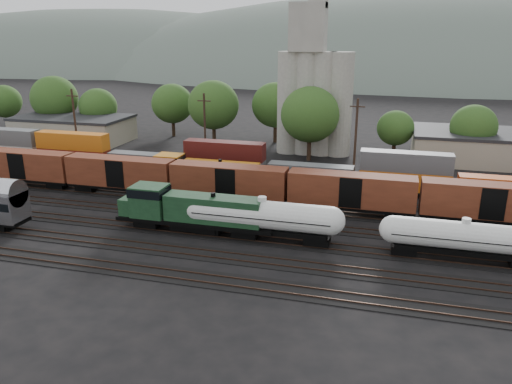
% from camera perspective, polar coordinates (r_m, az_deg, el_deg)
% --- Properties ---
extents(ground, '(600.00, 600.00, 0.00)m').
position_cam_1_polar(ground, '(59.31, -2.37, -3.18)').
color(ground, black).
extents(tracks, '(180.00, 33.20, 0.20)m').
position_cam_1_polar(tracks, '(59.29, -2.37, -3.13)').
color(tracks, black).
rests_on(tracks, ground).
extents(green_locomotive, '(17.93, 3.16, 4.75)m').
position_cam_1_polar(green_locomotive, '(55.30, -7.92, -1.95)').
color(green_locomotive, black).
rests_on(green_locomotive, ground).
extents(tank_car_a, '(17.43, 3.12, 4.57)m').
position_cam_1_polar(tank_car_a, '(52.67, 0.70, -2.78)').
color(tank_car_a, white).
rests_on(tank_car_a, ground).
extents(tank_car_b, '(15.92, 2.85, 4.17)m').
position_cam_1_polar(tank_car_b, '(51.86, 22.69, -4.84)').
color(tank_car_b, white).
rests_on(tank_car_b, ground).
extents(orange_locomotive, '(18.00, 3.00, 4.50)m').
position_cam_1_polar(orange_locomotive, '(70.15, -6.46, 2.28)').
color(orange_locomotive, black).
rests_on(orange_locomotive, ground).
extents(boxcar_string, '(138.20, 2.90, 4.20)m').
position_cam_1_polar(boxcar_string, '(63.51, -3.13, 1.22)').
color(boxcar_string, black).
rests_on(boxcar_string, ground).
extents(container_wall, '(169.28, 2.60, 5.80)m').
position_cam_1_polar(container_wall, '(71.80, 2.79, 2.73)').
color(container_wall, black).
rests_on(container_wall, ground).
extents(grain_silo, '(13.40, 5.00, 29.00)m').
position_cam_1_polar(grain_silo, '(90.31, 6.59, 11.38)').
color(grain_silo, '#A19E93').
rests_on(grain_silo, ground).
extents(industrial_sheds, '(119.38, 17.26, 5.10)m').
position_cam_1_polar(industrial_sheds, '(90.53, 8.42, 5.74)').
color(industrial_sheds, '#9E937F').
rests_on(industrial_sheds, ground).
extents(tree_band, '(160.75, 22.54, 12.62)m').
position_cam_1_polar(tree_band, '(93.43, 4.41, 9.02)').
color(tree_band, black).
rests_on(tree_band, ground).
extents(utility_poles, '(122.20, 0.36, 12.00)m').
position_cam_1_polar(utility_poles, '(78.07, 2.45, 6.72)').
color(utility_poles, black).
rests_on(utility_poles, ground).
extents(distant_hills, '(860.00, 286.00, 130.00)m').
position_cam_1_polar(distant_hills, '(315.59, 16.59, 9.53)').
color(distant_hills, '#59665B').
rests_on(distant_hills, ground).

